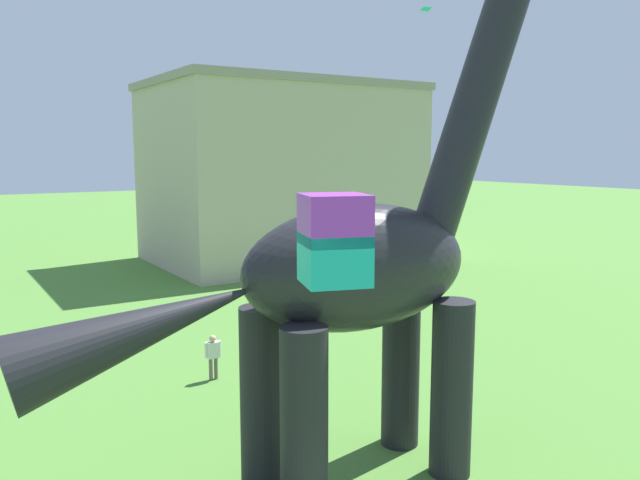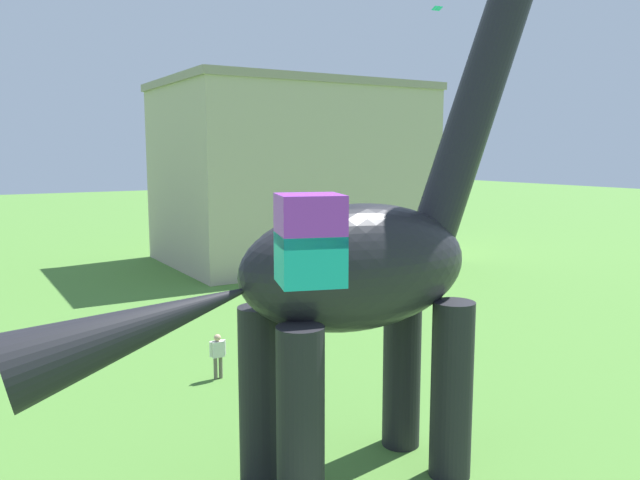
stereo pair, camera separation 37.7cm
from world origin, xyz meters
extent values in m
cylinder|color=black|center=(4.72, 5.75, 2.12)|extent=(0.98, 0.98, 4.23)
cylinder|color=black|center=(4.72, 3.88, 2.12)|extent=(0.98, 0.98, 4.23)
cylinder|color=black|center=(0.67, 5.75, 2.12)|extent=(0.98, 0.98, 4.23)
cylinder|color=black|center=(0.67, 3.88, 2.12)|extent=(0.98, 0.98, 4.23)
ellipsoid|color=black|center=(2.70, 4.82, 5.09)|extent=(5.79, 2.49, 2.85)
cylinder|color=black|center=(6.45, 4.82, 9.65)|extent=(4.16, 1.07, 8.24)
cone|color=black|center=(-2.16, 4.82, 4.43)|extent=(5.09, 1.42, 2.41)
cylinder|color=#6B6056|center=(2.33, 12.79, 0.38)|extent=(0.13, 0.13, 0.77)
cylinder|color=#6B6056|center=(2.51, 12.79, 0.38)|extent=(0.13, 0.13, 0.77)
cube|color=silver|center=(2.42, 12.79, 1.04)|extent=(0.42, 0.26, 0.54)
sphere|color=tan|center=(2.42, 12.79, 1.43)|extent=(0.24, 0.24, 0.24)
cylinder|color=silver|center=(2.18, 12.79, 1.07)|extent=(0.10, 0.10, 0.52)
cylinder|color=silver|center=(2.66, 12.79, 1.07)|extent=(0.10, 0.10, 0.52)
cylinder|color=#6B6056|center=(4.51, 11.73, 0.40)|extent=(0.13, 0.13, 0.80)
cylinder|color=#6B6056|center=(4.70, 11.73, 0.40)|extent=(0.13, 0.13, 0.80)
cube|color=blue|center=(4.61, 11.73, 1.08)|extent=(0.43, 0.27, 0.56)
sphere|color=tan|center=(4.61, 11.73, 1.48)|extent=(0.25, 0.25, 0.25)
cylinder|color=blue|center=(4.36, 11.73, 1.11)|extent=(0.11, 0.11, 0.54)
cylinder|color=blue|center=(4.85, 11.73, 1.11)|extent=(0.11, 0.11, 0.54)
cylinder|color=#2D3347|center=(11.60, 10.99, 0.38)|extent=(0.13, 0.13, 0.76)
cylinder|color=#2D3347|center=(11.79, 10.99, 0.38)|extent=(0.13, 0.13, 0.76)
cube|color=green|center=(11.69, 10.99, 1.04)|extent=(0.41, 0.25, 0.54)
sphere|color=tan|center=(11.69, 10.99, 1.43)|extent=(0.24, 0.24, 0.24)
cylinder|color=green|center=(11.46, 10.99, 1.06)|extent=(0.10, 0.10, 0.51)
cylinder|color=green|center=(11.93, 10.99, 1.06)|extent=(0.10, 0.10, 0.51)
cube|color=#19B2B7|center=(21.92, 24.49, 16.46)|extent=(0.64, 0.47, 0.19)
cube|color=purple|center=(-2.28, -1.63, 7.02)|extent=(0.74, 0.74, 0.47)
cube|color=#19B2B7|center=(-2.28, -1.63, 6.65)|extent=(0.74, 0.74, 0.47)
cube|color=#B7A893|center=(16.20, 32.99, 5.93)|extent=(17.24, 12.14, 11.87)
cube|color=gray|center=(16.20, 32.99, 12.12)|extent=(17.59, 12.38, 0.50)
camera|label=1|loc=(-5.50, -6.46, 7.64)|focal=35.42mm
camera|label=2|loc=(-5.18, -6.66, 7.64)|focal=35.42mm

